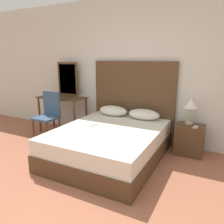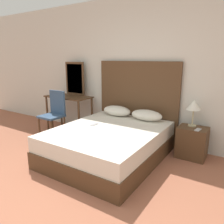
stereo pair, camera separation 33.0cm
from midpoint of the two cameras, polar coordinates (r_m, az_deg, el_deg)
The scene contains 12 objects.
wall_back at distance 4.20m, azimuth 5.33°, elevation 10.60°, with size 10.00×0.06×2.70m.
bed at distance 3.56m, azimuth -3.40°, elevation -8.26°, with size 1.56×1.92×0.50m.
headboard at distance 4.25m, azimuth 3.26°, elevation 2.75°, with size 1.64×0.05×1.53m.
pillow_left at distance 4.22m, azimuth -1.91°, elevation 0.32°, with size 0.57×0.31×0.19m.
pillow_right at distance 3.96m, azimuth 5.97°, elevation -0.65°, with size 0.57×0.31×0.19m.
phone_on_bed at distance 3.66m, azimuth -7.52°, elevation -3.42°, with size 0.07×0.15×0.01m.
nightstand at distance 3.86m, azimuth 17.25°, elevation -6.96°, with size 0.45×0.36×0.51m.
table_lamp at distance 3.77m, azimuth 17.50°, elevation 1.90°, with size 0.22×0.22×0.43m.
phone_on_nightstand at distance 3.68m, azimuth 18.61°, elevation -3.80°, with size 0.09×0.16×0.01m.
vanity_desk at distance 4.81m, azimuth -14.81°, elevation 2.21°, with size 1.02×0.51×0.79m.
vanity_mirror at distance 4.91m, azimuth -13.41°, elevation 8.38°, with size 0.51×0.03×0.72m.
chair at distance 4.49m, azimuth -18.26°, elevation -0.24°, with size 0.42×0.40×0.96m.
Camera 1 is at (1.42, -1.28, 1.59)m, focal length 35.00 mm.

